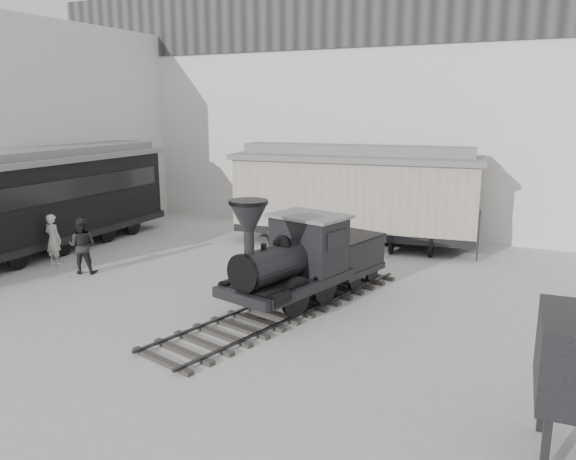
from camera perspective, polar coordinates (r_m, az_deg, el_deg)
The scene contains 8 objects.
ground at distance 13.86m, azimuth -11.21°, elevation -11.44°, with size 90.00×90.00×0.00m, color #9E9E9B.
north_wall at distance 26.18m, azimuth 8.82°, elevation 12.35°, with size 34.00×2.51×11.00m.
west_pavilion at distance 29.96m, azimuth -22.51°, elevation 9.54°, with size 7.00×12.11×9.00m.
locomotive at distance 15.96m, azimuth 1.42°, elevation -3.45°, with size 4.08×9.28×3.20m.
boxcar at distance 22.85m, azimuth 6.82°, elevation 3.75°, with size 10.17×4.28×4.04m.
passenger_coach at distance 23.01m, azimuth -25.01°, elevation 2.51°, with size 3.24×13.85×3.69m.
visitor_a at distance 21.62m, azimuth -22.75°, elevation -0.89°, with size 0.67×0.44×1.84m, color beige.
visitor_b at distance 20.16m, azimuth -20.18°, elevation -1.48°, with size 0.93×0.73×1.92m, color black.
Camera 1 is at (7.81, -10.00, 5.59)m, focal length 35.00 mm.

